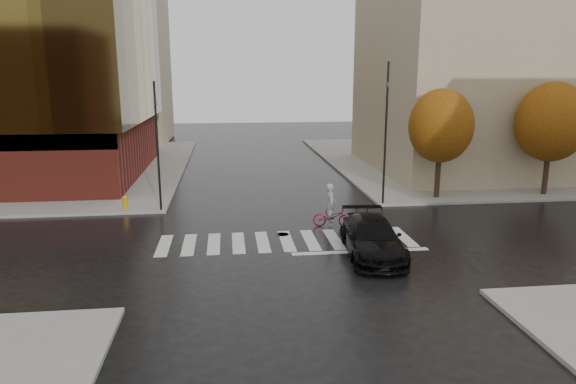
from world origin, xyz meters
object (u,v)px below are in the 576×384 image
traffic_light_nw (157,139)px  fire_hydrant (125,202)px  sedan (372,237)px  traffic_light_ne (386,123)px  cyclist (332,212)px

traffic_light_nw → fire_hydrant: traffic_light_nw is taller
sedan → traffic_light_nw: bearing=144.5°
traffic_light_ne → sedan: bearing=84.0°
fire_hydrant → traffic_light_nw: bearing=-5.9°
traffic_light_ne → fire_hydrant: traffic_light_ne is taller
sedan → traffic_light_ne: traffic_light_ne is taller
traffic_light_nw → fire_hydrant: 3.98m
cyclist → traffic_light_ne: bearing=-34.2°
sedan → cyclist: cyclist is taller
sedan → traffic_light_nw: 13.01m
traffic_light_nw → fire_hydrant: bearing=-107.6°
cyclist → traffic_light_nw: traffic_light_nw is taller
cyclist → traffic_light_nw: bearing=77.4°
traffic_light_ne → fire_hydrant: 15.12m
cyclist → fire_hydrant: 11.45m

